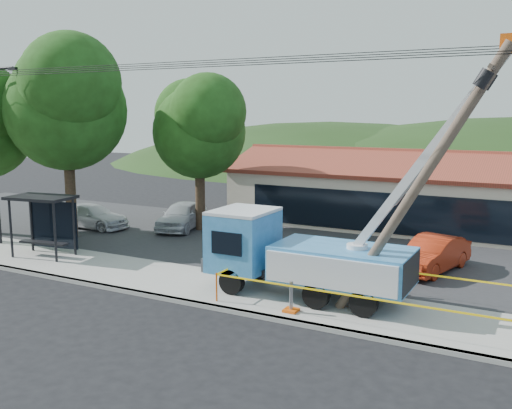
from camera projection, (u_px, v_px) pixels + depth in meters
The scene contains 15 objects.
ground at pixel (159, 325), 18.48m from camera, with size 120.00×120.00×0.00m, color black.
curb at pixel (195, 304), 20.30m from camera, with size 60.00×0.25×0.15m, color #99968F.
sidewalk at pixel (223, 289), 21.95m from camera, with size 60.00×4.00×0.15m, color #99968F.
parking_lot at pixel (305, 247), 28.92m from camera, with size 60.00×12.00×0.10m, color #28282B.
strip_mall at pixel (421, 196), 33.72m from camera, with size 22.50×8.53×4.67m.
tree_west_near at pixel (66, 98), 29.81m from camera, with size 7.56×6.72×10.80m.
tree_lot at pixel (199, 123), 32.05m from camera, with size 6.30×5.60×8.94m.
hill_west at pixel (330, 165), 73.34m from camera, with size 78.40×56.00×28.00m, color #1C3212.
utility_truck at pixel (302, 252), 20.76m from camera, with size 10.51×4.04×8.89m.
leaning_pole at pixel (425, 174), 17.69m from camera, with size 5.18×1.86×8.79m.
bus_shelter at pixel (45, 211), 26.56m from camera, with size 3.16×2.21×2.82m.
caution_tape at pixel (378, 289), 19.28m from camera, with size 10.75×3.56×1.03m.
car_silver at pixel (182, 231), 33.13m from camera, with size 1.89×4.71×1.60m, color silver.
car_red at pixel (431, 273), 24.39m from camera, with size 1.58×4.52×1.49m, color #A72A10.
car_white at pixel (92, 229), 33.53m from camera, with size 1.91×4.70×1.37m, color silver.
Camera 1 is at (11.06, -14.06, 6.83)m, focal length 40.00 mm.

